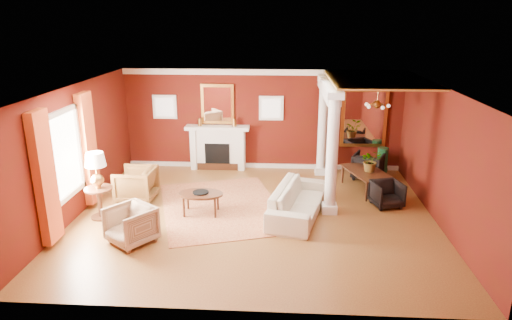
# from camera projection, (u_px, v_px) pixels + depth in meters

# --- Properties ---
(ground) EXTENTS (8.00, 8.00, 0.00)m
(ground) POSITION_uv_depth(u_px,v_px,m) (255.00, 216.00, 10.34)
(ground) COLOR brown
(ground) RESTS_ON ground
(room_shell) EXTENTS (8.04, 7.04, 2.92)m
(room_shell) POSITION_uv_depth(u_px,v_px,m) (255.00, 129.00, 9.73)
(room_shell) COLOR #510D0B
(room_shell) RESTS_ON ground
(fireplace) EXTENTS (1.85, 0.42, 1.29)m
(fireplace) POSITION_uv_depth(u_px,v_px,m) (218.00, 147.00, 13.37)
(fireplace) COLOR white
(fireplace) RESTS_ON ground
(overmantel_mirror) EXTENTS (0.95, 0.07, 1.15)m
(overmantel_mirror) POSITION_uv_depth(u_px,v_px,m) (217.00, 104.00, 13.13)
(overmantel_mirror) COLOR gold
(overmantel_mirror) RESTS_ON fireplace
(flank_window_left) EXTENTS (0.70, 0.07, 0.70)m
(flank_window_left) POSITION_uv_depth(u_px,v_px,m) (165.00, 107.00, 13.26)
(flank_window_left) COLOR white
(flank_window_left) RESTS_ON room_shell
(flank_window_right) EXTENTS (0.70, 0.07, 0.70)m
(flank_window_right) POSITION_uv_depth(u_px,v_px,m) (271.00, 108.00, 13.07)
(flank_window_right) COLOR white
(flank_window_right) RESTS_ON room_shell
(left_window) EXTENTS (0.21, 2.55, 2.60)m
(left_window) POSITION_uv_depth(u_px,v_px,m) (68.00, 161.00, 9.57)
(left_window) COLOR white
(left_window) RESTS_ON room_shell
(column_front) EXTENTS (0.36, 0.36, 2.80)m
(column_front) POSITION_uv_depth(u_px,v_px,m) (332.00, 153.00, 10.09)
(column_front) COLOR white
(column_front) RESTS_ON ground
(column_back) EXTENTS (0.36, 0.36, 2.80)m
(column_back) POSITION_uv_depth(u_px,v_px,m) (323.00, 125.00, 12.66)
(column_back) COLOR white
(column_back) RESTS_ON ground
(header_beam) EXTENTS (0.30, 3.20, 0.32)m
(header_beam) POSITION_uv_depth(u_px,v_px,m) (328.00, 88.00, 11.25)
(header_beam) COLOR white
(header_beam) RESTS_ON column_front
(amber_ceiling) EXTENTS (2.30, 3.40, 0.04)m
(amber_ceiling) POSITION_uv_depth(u_px,v_px,m) (377.00, 79.00, 10.97)
(amber_ceiling) COLOR gold
(amber_ceiling) RESTS_ON room_shell
(dining_mirror) EXTENTS (1.30, 0.07, 1.70)m
(dining_mirror) POSITION_uv_depth(u_px,v_px,m) (364.00, 118.00, 12.98)
(dining_mirror) COLOR gold
(dining_mirror) RESTS_ON room_shell
(chandelier) EXTENTS (0.60, 0.62, 0.75)m
(chandelier) POSITION_uv_depth(u_px,v_px,m) (377.00, 105.00, 11.20)
(chandelier) COLOR #A97735
(chandelier) RESTS_ON room_shell
(crown_trim) EXTENTS (8.00, 0.08, 0.16)m
(crown_trim) POSITION_uv_depth(u_px,v_px,m) (263.00, 72.00, 12.78)
(crown_trim) COLOR white
(crown_trim) RESTS_ON room_shell
(base_trim) EXTENTS (8.00, 0.08, 0.12)m
(base_trim) POSITION_uv_depth(u_px,v_px,m) (262.00, 166.00, 13.61)
(base_trim) COLOR white
(base_trim) RESTS_ON ground
(rug) EXTENTS (3.60, 4.19, 0.01)m
(rug) POSITION_uv_depth(u_px,v_px,m) (221.00, 207.00, 10.81)
(rug) COLOR maroon
(rug) RESTS_ON ground
(sofa) EXTENTS (1.24, 2.48, 0.93)m
(sofa) POSITION_uv_depth(u_px,v_px,m) (298.00, 196.00, 10.23)
(sofa) COLOR white
(sofa) RESTS_ON ground
(armchair_leopard) EXTENTS (0.86, 0.91, 0.91)m
(armchair_leopard) POSITION_uv_depth(u_px,v_px,m) (136.00, 183.00, 11.09)
(armchair_leopard) COLOR black
(armchair_leopard) RESTS_ON ground
(armchair_stripe) EXTENTS (1.10, 1.09, 0.83)m
(armchair_stripe) POSITION_uv_depth(u_px,v_px,m) (131.00, 223.00, 9.01)
(armchair_stripe) COLOR tan
(armchair_stripe) RESTS_ON ground
(coffee_table) EXTENTS (1.01, 1.01, 0.51)m
(coffee_table) POSITION_uv_depth(u_px,v_px,m) (201.00, 195.00, 10.31)
(coffee_table) COLOR black
(coffee_table) RESTS_ON ground
(coffee_book) EXTENTS (0.14, 0.07, 0.20)m
(coffee_book) POSITION_uv_depth(u_px,v_px,m) (198.00, 190.00, 10.21)
(coffee_book) COLOR black
(coffee_book) RESTS_ON coffee_table
(side_table) EXTENTS (0.61, 0.61, 1.52)m
(side_table) POSITION_uv_depth(u_px,v_px,m) (97.00, 174.00, 9.94)
(side_table) COLOR black
(side_table) RESTS_ON ground
(dining_table) EXTENTS (0.97, 1.58, 0.83)m
(dining_table) POSITION_uv_depth(u_px,v_px,m) (368.00, 175.00, 11.72)
(dining_table) COLOR black
(dining_table) RESTS_ON ground
(dining_chair_near) EXTENTS (0.80, 0.77, 0.67)m
(dining_chair_near) POSITION_uv_depth(u_px,v_px,m) (387.00, 193.00, 10.77)
(dining_chair_near) COLOR black
(dining_chair_near) RESTS_ON ground
(dining_chair_far) EXTENTS (0.99, 0.96, 0.79)m
(dining_chair_far) POSITION_uv_depth(u_px,v_px,m) (368.00, 165.00, 12.60)
(dining_chair_far) COLOR black
(dining_chair_far) RESTS_ON ground
(green_urn) EXTENTS (0.34, 0.34, 0.82)m
(green_urn) POSITION_uv_depth(u_px,v_px,m) (382.00, 164.00, 12.89)
(green_urn) COLOR #164422
(green_urn) RESTS_ON ground
(potted_plant) EXTENTS (0.66, 0.70, 0.45)m
(potted_plant) POSITION_uv_depth(u_px,v_px,m) (371.00, 151.00, 11.53)
(potted_plant) COLOR #26591E
(potted_plant) RESTS_ON dining_table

